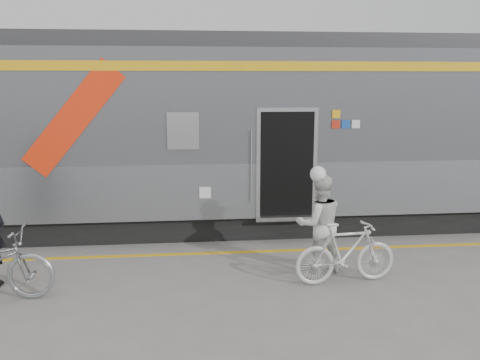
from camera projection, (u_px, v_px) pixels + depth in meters
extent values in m
plane|color=slate|center=(223.00, 302.00, 7.43)|extent=(90.00, 90.00, 0.00)
cube|color=black|center=(177.00, 213.00, 11.40)|extent=(24.00, 2.70, 0.50)
cube|color=#9EA0A5|center=(176.00, 178.00, 11.25)|extent=(24.00, 3.00, 1.10)
cube|color=slate|center=(174.00, 103.00, 10.93)|extent=(24.00, 3.00, 2.20)
cube|color=#38383A|center=(172.00, 44.00, 10.69)|extent=(24.00, 2.64, 0.30)
cube|color=gold|center=(171.00, 66.00, 9.31)|extent=(24.00, 0.02, 0.18)
cube|color=red|center=(73.00, 118.00, 9.32)|extent=(1.96, 0.01, 2.19)
cube|color=black|center=(183.00, 131.00, 9.56)|extent=(0.55, 0.02, 0.65)
cube|color=black|center=(285.00, 164.00, 10.10)|extent=(1.05, 0.45, 2.10)
cube|color=silver|center=(287.00, 166.00, 9.90)|extent=(1.20, 0.02, 2.25)
cylinder|color=silver|center=(251.00, 167.00, 9.81)|extent=(0.04, 0.04, 1.40)
cube|color=silver|center=(286.00, 217.00, 10.06)|extent=(1.05, 0.25, 0.06)
cube|color=gold|center=(336.00, 114.00, 9.80)|extent=(0.16, 0.01, 0.16)
cube|color=red|center=(336.00, 124.00, 9.83)|extent=(0.16, 0.01, 0.16)
cube|color=#194AA6|center=(346.00, 124.00, 9.85)|extent=(0.16, 0.01, 0.16)
cube|color=silver|center=(356.00, 124.00, 9.87)|extent=(0.16, 0.01, 0.16)
cube|color=silver|center=(205.00, 193.00, 9.83)|extent=(0.22, 0.01, 0.22)
cube|color=gold|center=(215.00, 253.00, 9.53)|extent=(24.00, 0.12, 0.01)
imported|color=silver|center=(319.00, 224.00, 8.49)|extent=(0.87, 0.71, 1.66)
imported|color=beige|center=(346.00, 253.00, 8.04)|extent=(1.71, 0.64, 1.01)
sphere|color=white|center=(321.00, 167.00, 8.30)|extent=(0.27, 0.27, 0.27)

